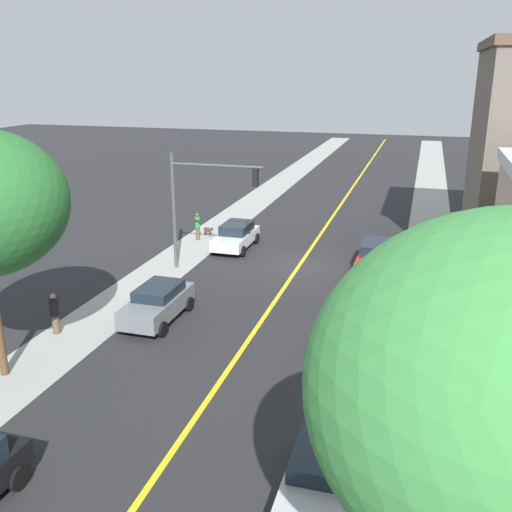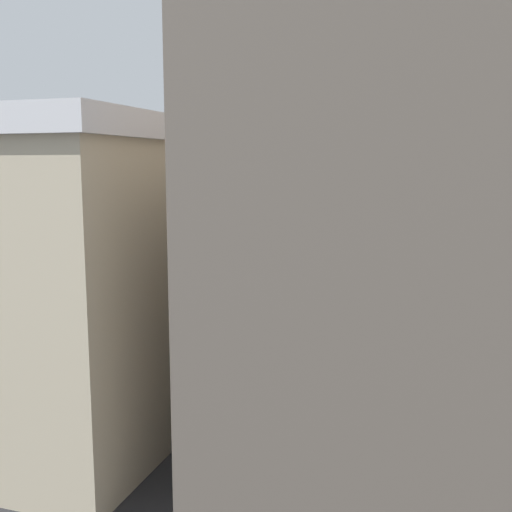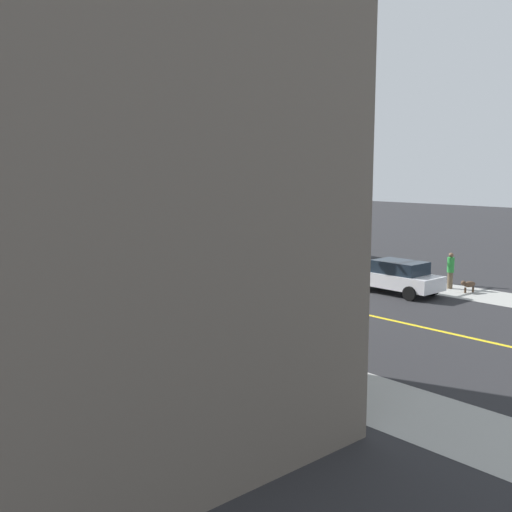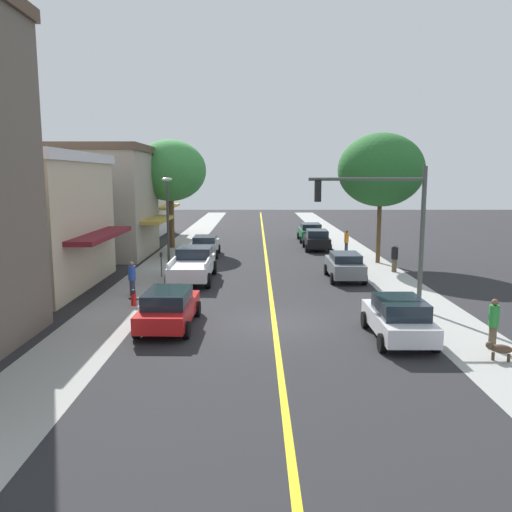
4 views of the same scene
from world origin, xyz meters
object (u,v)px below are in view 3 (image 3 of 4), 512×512
Objects in this scene: street_tree_right_corner at (224,162)px; silver_sedan_left_curb at (40,251)px; white_sedan_right_curb at (397,276)px; black_sedan_right_curb at (136,236)px; pedestrian_blue_shirt at (105,284)px; street_lamp at (33,210)px; red_sedan_left_curb at (234,297)px; parking_meter at (69,267)px; green_sedan_right_curb at (102,230)px; pedestrian_green_shirt at (451,270)px; grey_sedan_right_curb at (243,252)px; fire_hydrant at (141,301)px; small_dog at (468,284)px; pedestrian_orange_shirt at (173,234)px; traffic_light_mast at (336,201)px; pedestrian_black_shirt at (259,242)px.

street_tree_right_corner is 1.97× the size of silver_sedan_left_curb.
black_sedan_right_curb is at bearing 0.94° from white_sedan_right_curb.
street_lamp is at bearing -165.66° from pedestrian_blue_shirt.
red_sedan_left_curb reaches higher than silver_sedan_left_curb.
street_tree_right_corner is at bearing -104.65° from silver_sedan_left_curb.
street_tree_right_corner is 15.48m from parking_meter.
pedestrian_green_shirt is (3.09, -29.35, 0.09)m from green_sedan_right_curb.
grey_sedan_right_curb is (10.48, -0.77, -0.14)m from parking_meter.
fire_hydrant reaches higher than small_dog.
pedestrian_orange_shirt reaches higher than silver_sedan_left_curb.
parking_meter is 4.72m from pedestrian_blue_shirt.
black_sedan_right_curb is at bearing 162.42° from pedestrian_blue_shirt.
fire_hydrant is at bearing 150.86° from black_sedan_right_curb.
traffic_light_mast is at bearing -72.25° from red_sedan_left_curb.
black_sedan_right_curb is at bearing 1.38° from grey_sedan_right_curb.
grey_sedan_right_curb reaches higher than fire_hydrant.
pedestrian_blue_shirt reaches higher than parking_meter.
street_lamp reaches higher than parking_meter.
parking_meter is 0.31× the size of red_sedan_left_curb.
red_sedan_left_curb is 22.74m from black_sedan_right_curb.
pedestrian_blue_shirt reaches higher than black_sedan_right_curb.
fire_hydrant is 0.93× the size of small_dog.
pedestrian_blue_shirt is 19.09m from pedestrian_orange_shirt.
street_lamp is at bearing 35.11° from white_sedan_right_curb.
pedestrian_orange_shirt is at bearing 107.31° from street_tree_right_corner.
pedestrian_green_shirt reaches higher than white_sedan_right_curb.
street_lamp is 3.27× the size of pedestrian_green_shirt.
grey_sedan_right_curb is (-0.58, 6.68, -3.31)m from traffic_light_mast.
street_tree_right_corner reaches higher than white_sedan_right_curb.
pedestrian_orange_shirt is 1.01× the size of pedestrian_black_shirt.
silver_sedan_left_curb reaches higher than parking_meter.
small_dog is at bearing -151.39° from pedestrian_green_shirt.
silver_sedan_left_curb is (-9.29, 15.46, -3.32)m from traffic_light_mast.
fire_hydrant is 0.17× the size of white_sedan_right_curb.
street_tree_right_corner is at bearing -101.96° from traffic_light_mast.
parking_meter is 10.51m from grey_sedan_right_curb.
grey_sedan_right_curb is 12.30m from pedestrian_green_shirt.
black_sedan_right_curb is 2.68m from pedestrian_orange_shirt.
black_sedan_right_curb is 9.05m from silver_sedan_left_curb.
small_dog is (-0.28, -1.11, -0.53)m from pedestrian_green_shirt.
pedestrian_blue_shirt is at bearing 103.09° from pedestrian_green_shirt.
street_lamp is 3.29× the size of pedestrian_black_shirt.
fire_hydrant is at bearing 33.73° from red_sedan_left_curb.
pedestrian_blue_shirt is (-11.63, 2.76, -3.23)m from traffic_light_mast.
parking_meter is at bearing -25.53° from small_dog.
grey_sedan_right_curb reaches higher than parking_meter.
grey_sedan_right_curb is at bearing 3.79° from pedestrian_orange_shirt.
pedestrian_black_shirt reaches higher than parking_meter.
white_sedan_right_curb reaches higher than red_sedan_left_curb.
silver_sedan_left_curb is (1.81, 14.74, 0.42)m from fire_hydrant.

